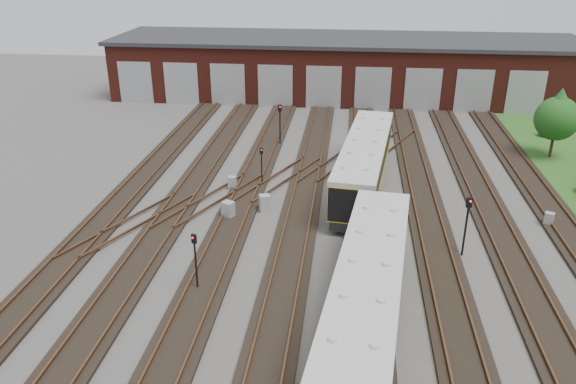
# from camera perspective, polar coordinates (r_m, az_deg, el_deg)

# --- Properties ---
(ground) EXTENTS (120.00, 120.00, 0.00)m
(ground) POSITION_cam_1_polar(r_m,az_deg,el_deg) (27.91, 3.64, -10.49)
(ground) COLOR #413E3C
(ground) RESTS_ON ground
(track_network) EXTENTS (30.40, 70.00, 0.33)m
(track_network) POSITION_cam_1_polar(r_m,az_deg,el_deg) (28.34, 3.37, -9.63)
(track_network) COLOR black
(track_network) RESTS_ON ground
(maintenance_shed) EXTENTS (51.00, 12.50, 6.35)m
(maintenance_shed) POSITION_cam_1_polar(r_m,az_deg,el_deg) (64.23, 5.78, 12.57)
(maintenance_shed) COLOR #571D15
(maintenance_shed) RESTS_ON ground
(metro_train) EXTENTS (4.50, 47.40, 3.14)m
(metro_train) POSITION_cam_1_polar(r_m,az_deg,el_deg) (24.80, 8.12, -10.21)
(metro_train) COLOR black
(metro_train) RESTS_ON ground
(signal_mast_0) EXTENTS (0.28, 0.27, 3.12)m
(signal_mast_0) POSITION_cam_1_polar(r_m,az_deg,el_deg) (27.60, -9.41, -6.35)
(signal_mast_0) COLOR black
(signal_mast_0) RESTS_ON ground
(signal_mast_1) EXTENTS (0.32, 0.30, 3.54)m
(signal_mast_1) POSITION_cam_1_polar(r_m,az_deg,el_deg) (47.26, -0.82, 7.36)
(signal_mast_1) COLOR black
(signal_mast_1) RESTS_ON ground
(signal_mast_2) EXTENTS (0.25, 0.24, 2.71)m
(signal_mast_2) POSITION_cam_1_polar(r_m,az_deg,el_deg) (39.58, -2.70, 3.18)
(signal_mast_2) COLOR black
(signal_mast_2) RESTS_ON ground
(signal_mast_3) EXTENTS (0.32, 0.31, 3.49)m
(signal_mast_3) POSITION_cam_1_polar(r_m,az_deg,el_deg) (31.59, 17.72, -2.61)
(signal_mast_3) COLOR black
(signal_mast_3) RESTS_ON ground
(relay_cabinet_0) EXTENTS (0.85, 0.79, 1.14)m
(relay_cabinet_0) POSITION_cam_1_polar(r_m,az_deg,el_deg) (35.08, -6.09, -1.86)
(relay_cabinet_0) COLOR #989B9D
(relay_cabinet_0) RESTS_ON ground
(relay_cabinet_1) EXTENTS (0.56, 0.47, 0.90)m
(relay_cabinet_1) POSITION_cam_1_polar(r_m,az_deg,el_deg) (39.39, -5.68, 0.96)
(relay_cabinet_1) COLOR #989B9D
(relay_cabinet_1) RESTS_ON ground
(relay_cabinet_2) EXTENTS (0.83, 0.77, 1.12)m
(relay_cabinet_2) POSITION_cam_1_polar(r_m,az_deg,el_deg) (35.87, -2.38, -1.14)
(relay_cabinet_2) COLOR #989B9D
(relay_cabinet_2) RESTS_ON ground
(relay_cabinet_3) EXTENTS (0.68, 0.58, 1.04)m
(relay_cabinet_3) POSITION_cam_1_polar(r_m,az_deg,el_deg) (42.28, 5.82, 2.70)
(relay_cabinet_3) COLOR #989B9D
(relay_cabinet_3) RESTS_ON ground
(relay_cabinet_4) EXTENTS (0.66, 0.61, 0.87)m
(relay_cabinet_4) POSITION_cam_1_polar(r_m,az_deg,el_deg) (37.55, 24.97, -2.54)
(relay_cabinet_4) COLOR #989B9D
(relay_cabinet_4) RESTS_ON ground
(tree_0) EXTENTS (3.42, 3.42, 5.67)m
(tree_0) POSITION_cam_1_polar(r_m,az_deg,el_deg) (48.79, 25.74, 7.19)
(tree_0) COLOR #322516
(tree_0) RESTS_ON ground
(bush_2) EXTENTS (1.42, 1.42, 1.42)m
(bush_2) POSITION_cam_1_polar(r_m,az_deg,el_deg) (54.98, 24.87, 5.83)
(bush_2) COLOR #154513
(bush_2) RESTS_ON ground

